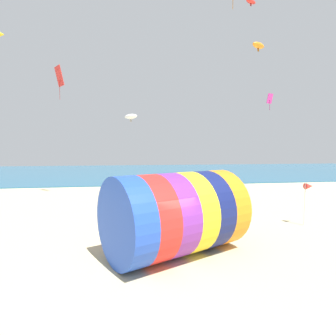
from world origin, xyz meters
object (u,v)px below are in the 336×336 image
object	(u,v)px
kite_red_parafoil	(251,2)
beach_flag	(309,188)
kite_orange_parafoil	(258,45)
giant_inflatable_tube	(176,213)
kite_handler	(232,213)
kite_white_parafoil	(131,116)
kite_red_diamond	(59,76)
kite_magenta_diamond	(270,99)

from	to	relation	value
kite_red_parafoil	beach_flag	bearing A→B (deg)	-90.41
kite_red_parafoil	kite_orange_parafoil	world-z (taller)	kite_red_parafoil
giant_inflatable_tube	kite_handler	xyz separation A→B (m)	(3.38, 2.52, -0.73)
kite_red_parafoil	kite_white_parafoil	world-z (taller)	kite_red_parafoil
giant_inflatable_tube	kite_red_diamond	world-z (taller)	kite_red_diamond
kite_magenta_diamond	kite_red_diamond	size ratio (longest dim) A/B	0.44
kite_white_parafoil	kite_orange_parafoil	xyz separation A→B (m)	(6.43, -10.47, 2.45)
kite_red_parafoil	beach_flag	world-z (taller)	kite_red_parafoil
kite_white_parafoil	kite_red_parafoil	bearing A→B (deg)	-17.74
kite_red_diamond	kite_red_parafoil	distance (m)	16.92
giant_inflatable_tube	kite_handler	distance (m)	4.28
kite_handler	kite_magenta_diamond	xyz separation A→B (m)	(5.44, 6.11, 7.12)
kite_red_diamond	kite_magenta_diamond	bearing A→B (deg)	-18.09
kite_white_parafoil	kite_orange_parafoil	world-z (taller)	kite_orange_parafoil
kite_red_parafoil	kite_magenta_diamond	bearing A→B (deg)	-63.48
giant_inflatable_tube	kite_handler	bearing A→B (deg)	36.73
kite_handler	kite_magenta_diamond	world-z (taller)	kite_magenta_diamond
kite_white_parafoil	kite_orange_parafoil	distance (m)	12.53
kite_handler	kite_red_parafoil	xyz separation A→B (m)	(4.58, 7.84, 15.07)
kite_handler	beach_flag	size ratio (longest dim) A/B	0.74
giant_inflatable_tube	kite_magenta_diamond	size ratio (longest dim) A/B	4.99
kite_handler	kite_red_diamond	world-z (taller)	kite_red_diamond
giant_inflatable_tube	kite_orange_parafoil	distance (m)	9.74
kite_magenta_diamond	kite_red_diamond	world-z (taller)	kite_red_diamond
kite_red_diamond	kite_orange_parafoil	size ratio (longest dim) A/B	2.91
kite_magenta_diamond	kite_red_parafoil	bearing A→B (deg)	116.52
kite_red_parafoil	giant_inflatable_tube	bearing A→B (deg)	-127.52
kite_red_parafoil	kite_handler	bearing A→B (deg)	-120.28
kite_magenta_diamond	kite_red_diamond	distance (m)	17.47
kite_orange_parafoil	kite_red_parafoil	bearing A→B (deg)	67.28
kite_handler	kite_white_parafoil	xyz separation A→B (m)	(-4.96, 10.89, 6.20)
kite_handler	kite_magenta_diamond	distance (m)	10.85
beach_flag	kite_magenta_diamond	bearing A→B (deg)	81.07
kite_red_diamond	kite_red_parafoil	xyz separation A→B (m)	(15.58, -3.64, 5.51)
giant_inflatable_tube	beach_flag	bearing A→B (deg)	19.44
kite_handler	kite_red_parafoil	world-z (taller)	kite_red_parafoil
kite_handler	kite_orange_parafoil	xyz separation A→B (m)	(1.47, 0.43, 8.64)
kite_red_diamond	beach_flag	xyz separation A→B (m)	(15.53, -11.22, -8.37)
kite_magenta_diamond	beach_flag	xyz separation A→B (m)	(-0.92, -5.84, -5.93)
kite_handler	kite_red_diamond	distance (m)	18.55
giant_inflatable_tube	kite_orange_parafoil	xyz separation A→B (m)	(4.85, 2.95, 7.91)
kite_red_parafoil	beach_flag	size ratio (longest dim) A/B	0.47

